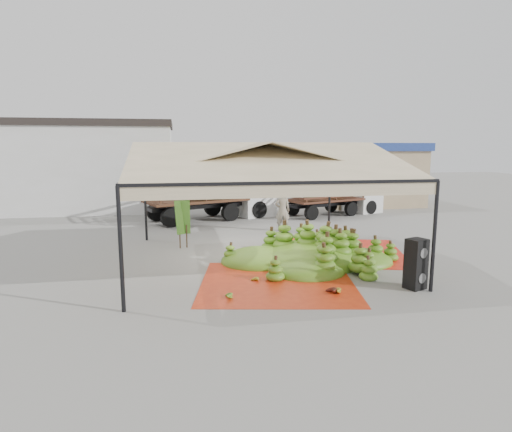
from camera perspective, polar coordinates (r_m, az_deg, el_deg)
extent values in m
plane|color=slate|center=(14.81, 0.29, -5.91)|extent=(90.00, 90.00, 0.00)
cylinder|color=black|center=(10.42, -17.59, -4.36)|extent=(0.10, 0.10, 3.00)
cylinder|color=black|center=(12.29, 22.67, -2.61)|extent=(0.10, 0.10, 3.00)
cylinder|color=black|center=(18.26, -14.54, 1.48)|extent=(0.10, 0.10, 3.00)
cylinder|color=black|center=(19.38, 9.77, 2.07)|extent=(0.10, 0.10, 3.00)
pyramid|color=beige|center=(14.31, 0.30, 7.75)|extent=(8.00, 8.00, 1.00)
cube|color=black|center=(14.33, 0.30, 5.75)|extent=(8.00, 8.00, 0.08)
cube|color=beige|center=(14.34, 0.30, 5.03)|extent=(8.00, 8.00, 0.36)
cube|color=silver|center=(29.03, -25.17, 5.65)|extent=(14.00, 6.00, 5.00)
cube|color=black|center=(29.03, -25.54, 10.97)|extent=(14.30, 6.30, 0.40)
cube|color=tan|center=(29.94, 14.69, 4.96)|extent=(6.00, 5.00, 3.60)
cube|color=navy|center=(29.87, 14.85, 8.89)|extent=(6.30, 5.30, 0.50)
cube|color=red|center=(12.47, 2.84, -8.82)|extent=(5.03, 4.87, 0.01)
cube|color=red|center=(16.27, 11.56, -4.70)|extent=(5.32, 5.47, 0.01)
ellipsoid|color=#597F1A|center=(14.53, 7.33, -3.66)|extent=(6.65, 5.73, 1.29)
ellipsoid|color=#AC9222|center=(11.72, 10.35, -9.63)|extent=(0.50, 0.42, 0.22)
ellipsoid|color=gold|center=(12.49, -0.28, -8.40)|extent=(0.49, 0.47, 0.17)
ellipsoid|color=#511A12|center=(11.67, 9.73, -9.67)|extent=(0.59, 0.53, 0.23)
ellipsoid|color=#561A13|center=(14.38, 12.97, -6.18)|extent=(0.51, 0.44, 0.21)
ellipsoid|color=#47821B|center=(11.22, -4.07, -10.42)|extent=(0.46, 0.38, 0.20)
ellipsoid|color=#5E821B|center=(15.30, 1.04, 4.54)|extent=(0.24, 0.24, 0.20)
ellipsoid|color=#5E821B|center=(15.66, 6.44, 4.60)|extent=(0.24, 0.24, 0.20)
cube|color=black|center=(12.65, 20.45, -7.53)|extent=(0.63, 0.59, 0.70)
cube|color=black|center=(12.47, 20.63, -4.45)|extent=(0.63, 0.59, 0.70)
imported|color=gray|center=(19.75, 3.55, 0.73)|extent=(0.75, 0.55, 1.92)
cube|color=#4B2B19|center=(22.73, -7.95, 2.11)|extent=(5.70, 4.15, 0.12)
cube|color=white|center=(24.31, -0.58, 2.91)|extent=(2.58, 2.81, 2.39)
cylinder|color=black|center=(21.16, -11.36, -0.21)|extent=(0.98, 0.64, 0.93)
cylinder|color=black|center=(23.08, -13.21, 0.51)|extent=(0.98, 0.64, 0.93)
cylinder|color=black|center=(22.53, -3.46, 0.53)|extent=(0.98, 0.64, 0.93)
cylinder|color=black|center=(24.35, -5.82, 1.15)|extent=(0.98, 0.64, 0.93)
cylinder|color=black|center=(23.42, 0.32, 0.88)|extent=(0.98, 0.64, 0.93)
cylinder|color=black|center=(25.18, -2.22, 1.45)|extent=(0.98, 0.64, 0.93)
ellipsoid|color=#347518|center=(22.67, -7.98, 3.41)|extent=(4.55, 3.28, 0.73)
cube|color=yellow|center=(22.85, -6.82, 4.53)|extent=(2.70, 2.69, 0.26)
cube|color=#532B1B|center=(24.55, 9.12, 2.20)|extent=(4.77, 3.34, 0.10)
cube|color=silver|center=(26.43, 13.98, 2.72)|extent=(2.12, 2.33, 2.00)
cylinder|color=black|center=(22.98, 7.40, 0.45)|extent=(0.83, 0.51, 0.78)
cylinder|color=black|center=(24.37, 4.93, 0.99)|extent=(0.83, 0.51, 0.78)
cylinder|color=black|center=(24.75, 12.55, 0.93)|extent=(0.83, 0.51, 0.78)
cylinder|color=black|center=(26.05, 9.97, 1.41)|extent=(0.83, 0.51, 0.78)
cylinder|color=black|center=(25.77, 14.98, 1.15)|extent=(0.83, 0.51, 0.78)
cylinder|color=black|center=(27.01, 12.39, 1.61)|extent=(0.83, 0.51, 0.78)
ellipsoid|color=#4C811B|center=(24.50, 9.14, 3.21)|extent=(3.81, 2.64, 0.61)
cube|color=yellow|center=(24.74, 9.95, 4.05)|extent=(2.22, 2.22, 0.22)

